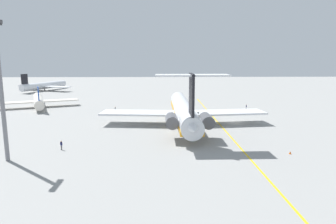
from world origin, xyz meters
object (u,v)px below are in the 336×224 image
(main_jetliner, at_px, (184,111))
(ground_crew_near_tail, at_px, (246,106))
(light_mast, at_px, (1,85))
(safety_cone_nose, at_px, (290,153))
(airliner_far_right, at_px, (45,85))
(ground_crew_portside, at_px, (61,144))
(airliner_mid_right, at_px, (38,100))
(ground_crew_near_nose, at_px, (115,109))

(main_jetliner, distance_m, ground_crew_near_tail, 32.63)
(ground_crew_near_tail, relative_size, light_mast, 0.08)
(safety_cone_nose, bearing_deg, airliner_far_right, 37.86)
(ground_crew_portside, distance_m, safety_cone_nose, 42.46)
(airliner_mid_right, bearing_deg, main_jetliner, -145.10)
(main_jetliner, height_order, safety_cone_nose, main_jetliner)
(ground_crew_near_nose, height_order, ground_crew_near_tail, ground_crew_near_tail)
(main_jetliner, xyz_separation_m, light_mast, (-25.89, 31.89, 8.96))
(main_jetliner, height_order, ground_crew_near_tail, main_jetliner)
(airliner_far_right, bearing_deg, main_jetliner, -119.57)
(ground_crew_near_tail, bearing_deg, ground_crew_near_nose, -168.48)
(ground_crew_near_nose, xyz_separation_m, ground_crew_near_tail, (2.98, -43.24, 0.03))
(airliner_mid_right, distance_m, ground_crew_near_tail, 72.20)
(main_jetliner, xyz_separation_m, ground_crew_near_tail, (23.28, -22.71, -2.75))
(ground_crew_near_tail, height_order, safety_cone_nose, ground_crew_near_tail)
(main_jetliner, bearing_deg, ground_crew_portside, 128.54)
(safety_cone_nose, height_order, light_mast, light_mast)
(airliner_far_right, xyz_separation_m, ground_crew_portside, (-104.97, -41.99, -1.62))
(ground_crew_near_tail, bearing_deg, light_mast, -130.42)
(airliner_far_right, height_order, ground_crew_portside, airliner_far_right)
(ground_crew_portside, distance_m, light_mast, 14.91)
(ground_crew_portside, xyz_separation_m, safety_cone_nose, (-3.46, -42.31, -0.88))
(airliner_mid_right, height_order, airliner_far_right, airliner_far_right)
(ground_crew_near_tail, xyz_separation_m, light_mast, (-49.17, 54.60, 11.70))
(ground_crew_portside, relative_size, light_mast, 0.08)
(ground_crew_near_tail, bearing_deg, main_jetliner, -126.71)
(airliner_mid_right, bearing_deg, airliner_far_right, -4.87)
(safety_cone_nose, relative_size, light_mast, 0.02)
(airliner_far_right, xyz_separation_m, ground_crew_near_tail, (-61.66, -89.42, -1.63))
(airliner_far_right, bearing_deg, light_mast, -140.27)
(airliner_far_right, height_order, light_mast, light_mast)
(airliner_mid_right, xyz_separation_m, ground_crew_near_tail, (-7.59, -71.79, -1.27))
(airliner_far_right, distance_m, ground_crew_near_nose, 79.46)
(airliner_mid_right, distance_m, ground_crew_portside, 56.44)
(ground_crew_near_nose, bearing_deg, airliner_far_right, 167.35)
(airliner_far_right, bearing_deg, safety_cone_nose, -119.85)
(main_jetliner, bearing_deg, airliner_mid_right, 57.36)
(light_mast, bearing_deg, airliner_mid_right, 16.85)
(ground_crew_near_nose, xyz_separation_m, ground_crew_portside, (-40.33, 4.19, 0.04))
(main_jetliner, relative_size, light_mast, 2.09)
(airliner_mid_right, distance_m, ground_crew_near_nose, 30.46)
(ground_crew_near_tail, distance_m, ground_crew_portside, 64.23)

